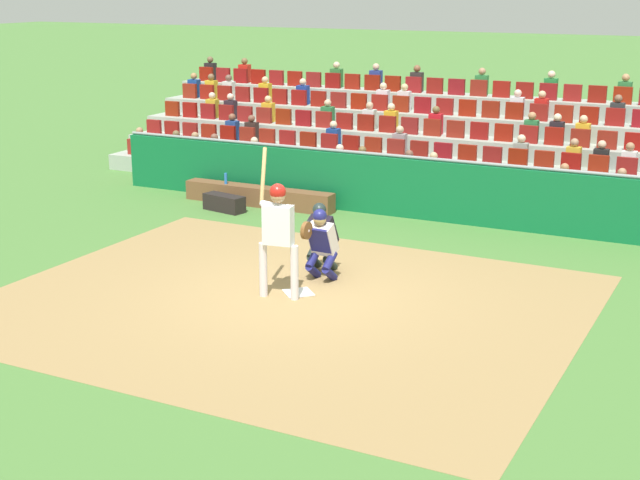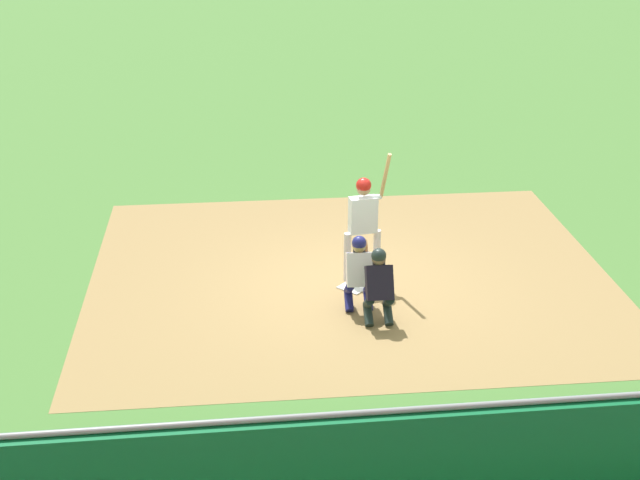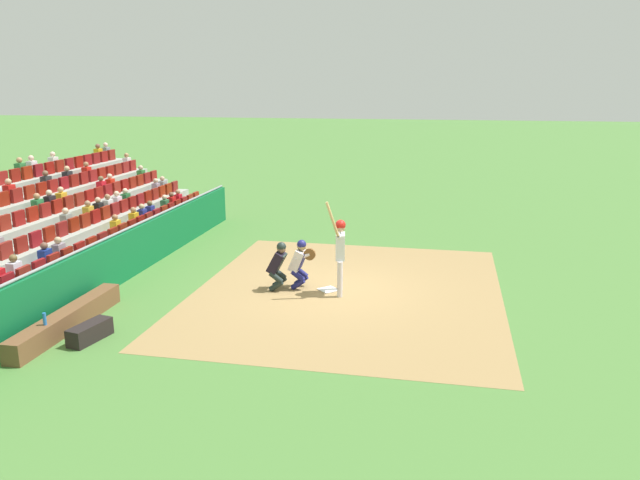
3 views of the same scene
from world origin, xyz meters
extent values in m
plane|color=#4A7B37|center=(0.00, 0.00, 0.00)|extent=(160.00, 160.00, 0.00)
cube|color=#9D7C4D|center=(0.00, 0.50, 0.00)|extent=(9.25, 7.70, 0.01)
cube|color=white|center=(0.00, 0.00, 0.02)|extent=(0.62, 0.62, 0.02)
cylinder|color=silver|center=(-0.08, 0.28, 0.45)|extent=(0.15, 0.15, 0.90)
cylinder|color=silver|center=(0.45, 0.36, 0.45)|extent=(0.15, 0.15, 0.90)
cube|color=silver|center=(0.18, 0.32, 1.22)|extent=(0.50, 0.29, 0.64)
sphere|color=tan|center=(0.18, 0.32, 1.69)|extent=(0.23, 0.23, 0.23)
sphere|color=#B11A13|center=(0.18, 0.32, 1.76)|extent=(0.26, 0.26, 0.26)
cylinder|color=silver|center=(0.24, 0.31, 1.52)|extent=(0.50, 0.11, 0.14)
cylinder|color=silver|center=(0.43, 0.33, 1.52)|extent=(0.17, 0.13, 0.13)
cylinder|color=tan|center=(0.52, 0.18, 1.97)|extent=(0.15, 0.35, 0.86)
sphere|color=black|center=(0.48, 0.32, 1.55)|extent=(0.06, 0.06, 0.06)
cylinder|color=navy|center=(-0.20, -0.76, 0.15)|extent=(0.16, 0.39, 0.34)
cylinder|color=navy|center=(-0.20, -0.76, 0.37)|extent=(0.16, 0.39, 0.33)
cylinder|color=navy|center=(0.12, -0.77, 0.15)|extent=(0.16, 0.39, 0.34)
cylinder|color=navy|center=(0.12, -0.77, 0.37)|extent=(0.16, 0.39, 0.33)
cube|color=silver|center=(-0.04, -0.81, 0.73)|extent=(0.44, 0.45, 0.60)
cube|color=navy|center=(-0.04, -0.69, 0.73)|extent=(0.39, 0.24, 0.45)
sphere|color=#A2834D|center=(-0.04, -0.70, 1.10)|extent=(0.22, 0.22, 0.22)
cube|color=black|center=(-0.04, -0.70, 1.10)|extent=(0.20, 0.12, 0.20)
sphere|color=navy|center=(-0.04, -0.70, 1.16)|extent=(0.24, 0.24, 0.24)
cylinder|color=brown|center=(0.09, -0.47, 0.95)|extent=(0.08, 0.30, 0.30)
cylinder|color=silver|center=(0.11, -0.65, 0.88)|extent=(0.14, 0.40, 0.22)
cylinder|color=#1F2A28|center=(0.04, -1.28, 0.15)|extent=(0.15, 0.39, 0.34)
cylinder|color=#1F2A28|center=(0.04, -1.28, 0.37)|extent=(0.15, 0.38, 0.33)
cylinder|color=#1F2A28|center=(0.36, -1.28, 0.15)|extent=(0.15, 0.39, 0.34)
cylinder|color=#1F2A28|center=(0.36, -1.28, 0.37)|extent=(0.15, 0.38, 0.33)
cube|color=black|center=(0.20, -1.30, 0.72)|extent=(0.43, 0.48, 0.60)
cube|color=#1F2A28|center=(0.20, -1.19, 0.72)|extent=(0.38, 0.27, 0.43)
sphere|color=brown|center=(0.20, -1.17, 1.08)|extent=(0.22, 0.22, 0.22)
cube|color=black|center=(0.20, -1.17, 1.08)|extent=(0.20, 0.13, 0.19)
sphere|color=#1F2A28|center=(0.20, -1.17, 1.14)|extent=(0.24, 0.24, 0.24)
cube|color=#0F6535|center=(0.00, -5.54, 0.64)|extent=(15.08, 0.24, 1.28)
cylinder|color=gray|center=(0.00, -5.54, 1.32)|extent=(15.08, 0.07, 0.07)
cube|color=brown|center=(3.65, -4.99, 0.22)|extent=(3.71, 0.40, 0.44)
cylinder|color=blue|center=(4.47, -4.92, 0.57)|extent=(0.07, 0.07, 0.26)
cube|color=black|center=(4.08, -4.21, 0.18)|extent=(1.05, 0.55, 0.37)
cube|color=#9FA79B|center=(0.00, -7.24, 0.21)|extent=(18.79, 0.90, 0.41)
cube|color=maroon|center=(-3.91, -7.10, 0.62)|extent=(0.44, 0.10, 0.42)
cube|color=gold|center=(-3.91, -7.34, 0.67)|extent=(0.32, 0.22, 0.52)
sphere|color=#AE7D5B|center=(-3.91, -7.34, 1.03)|extent=(0.19, 0.19, 0.19)
cube|color=maroon|center=(-3.31, -7.10, 0.62)|extent=(0.44, 0.10, 0.42)
cube|color=maroon|center=(-2.71, -7.10, 0.62)|extent=(0.44, 0.10, 0.42)
cube|color=gold|center=(-2.71, -7.34, 0.67)|extent=(0.32, 0.22, 0.52)
sphere|color=#AE724D|center=(-2.71, -7.34, 1.03)|extent=(0.19, 0.19, 0.19)
cube|color=maroon|center=(-2.11, -7.10, 0.62)|extent=(0.44, 0.10, 0.42)
cube|color=maroon|center=(-1.51, -7.10, 0.62)|extent=(0.44, 0.10, 0.42)
cube|color=maroon|center=(-0.90, -7.10, 0.62)|extent=(0.44, 0.10, 0.42)
cube|color=maroon|center=(-0.30, -7.10, 0.62)|extent=(0.44, 0.10, 0.42)
cube|color=maroon|center=(0.30, -7.10, 0.62)|extent=(0.44, 0.10, 0.42)
cube|color=gray|center=(0.30, -7.34, 0.67)|extent=(0.32, 0.22, 0.52)
sphere|color=tan|center=(0.30, -7.34, 1.03)|extent=(0.19, 0.19, 0.19)
cube|color=maroon|center=(0.90, -7.10, 0.62)|extent=(0.44, 0.10, 0.42)
cube|color=navy|center=(0.90, -7.34, 0.67)|extent=(0.32, 0.22, 0.52)
sphere|color=brown|center=(0.90, -7.34, 1.03)|extent=(0.19, 0.19, 0.19)
cube|color=maroon|center=(1.51, -7.10, 0.62)|extent=(0.44, 0.10, 0.42)
cube|color=maroon|center=(2.11, -7.10, 0.62)|extent=(0.44, 0.10, 0.42)
cube|color=silver|center=(2.11, -7.34, 0.67)|extent=(0.32, 0.22, 0.52)
sphere|color=brown|center=(2.11, -7.34, 1.03)|extent=(0.19, 0.19, 0.19)
cube|color=maroon|center=(2.71, -7.10, 0.62)|extent=(0.44, 0.10, 0.42)
cube|color=red|center=(2.71, -7.34, 0.67)|extent=(0.32, 0.22, 0.52)
sphere|color=beige|center=(2.71, -7.34, 1.03)|extent=(0.19, 0.19, 0.19)
cube|color=maroon|center=(3.31, -7.10, 0.62)|extent=(0.44, 0.10, 0.42)
cube|color=maroon|center=(3.91, -7.10, 0.62)|extent=(0.44, 0.10, 0.42)
cube|color=maroon|center=(4.52, -7.10, 0.62)|extent=(0.44, 0.10, 0.42)
cube|color=maroon|center=(5.12, -7.10, 0.62)|extent=(0.44, 0.10, 0.42)
cube|color=white|center=(5.12, -7.34, 0.67)|extent=(0.32, 0.22, 0.52)
sphere|color=beige|center=(5.12, -7.34, 1.03)|extent=(0.19, 0.19, 0.19)
cube|color=maroon|center=(5.72, -7.10, 0.62)|extent=(0.44, 0.10, 0.42)
cube|color=maroon|center=(6.32, -7.10, 0.62)|extent=(0.44, 0.10, 0.42)
cube|color=gold|center=(6.32, -7.34, 0.67)|extent=(0.32, 0.22, 0.52)
sphere|color=brown|center=(6.32, -7.34, 1.03)|extent=(0.19, 0.19, 0.19)
cube|color=maroon|center=(6.92, -7.10, 0.62)|extent=(0.44, 0.10, 0.42)
cube|color=navy|center=(6.92, -7.34, 0.67)|extent=(0.32, 0.22, 0.52)
sphere|color=#A17856|center=(6.92, -7.34, 1.03)|extent=(0.19, 0.19, 0.19)
cube|color=maroon|center=(7.53, -7.10, 0.62)|extent=(0.44, 0.10, 0.42)
cube|color=#2F272F|center=(7.53, -7.34, 0.67)|extent=(0.32, 0.22, 0.52)
sphere|color=brown|center=(7.53, -7.34, 1.03)|extent=(0.19, 0.19, 0.19)
cube|color=maroon|center=(8.13, -7.10, 0.62)|extent=(0.44, 0.10, 0.42)
cube|color=maroon|center=(8.73, -7.10, 0.62)|extent=(0.44, 0.10, 0.42)
cube|color=red|center=(8.73, -7.34, 0.67)|extent=(0.32, 0.22, 0.52)
sphere|color=#A97A58|center=(8.73, -7.34, 1.03)|extent=(0.19, 0.19, 0.19)
cube|color=#9FA79B|center=(0.00, -8.14, 0.41)|extent=(18.79, 0.90, 0.82)
cube|color=maroon|center=(-3.91, -8.00, 1.03)|extent=(0.44, 0.10, 0.42)
cube|color=silver|center=(-3.91, -8.24, 1.08)|extent=(0.32, 0.22, 0.52)
sphere|color=#A17350|center=(-3.91, -8.24, 1.44)|extent=(0.19, 0.19, 0.19)
cube|color=maroon|center=(-3.31, -8.00, 1.03)|extent=(0.44, 0.10, 0.42)
cube|color=black|center=(-3.31, -8.24, 1.08)|extent=(0.32, 0.22, 0.52)
sphere|color=tan|center=(-3.31, -8.24, 1.44)|extent=(0.19, 0.19, 0.19)
cube|color=maroon|center=(-2.71, -8.00, 1.03)|extent=(0.44, 0.10, 0.42)
cube|color=gold|center=(-2.71, -8.24, 1.08)|extent=(0.32, 0.22, 0.52)
sphere|color=#A47C5D|center=(-2.71, -8.24, 1.44)|extent=(0.19, 0.19, 0.19)
cube|color=maroon|center=(-2.11, -8.00, 1.03)|extent=(0.44, 0.10, 0.42)
cube|color=maroon|center=(-1.51, -8.00, 1.03)|extent=(0.44, 0.10, 0.42)
cube|color=gray|center=(-1.51, -8.24, 1.08)|extent=(0.32, 0.22, 0.52)
sphere|color=beige|center=(-1.51, -8.24, 1.44)|extent=(0.19, 0.19, 0.19)
cube|color=maroon|center=(-0.90, -8.00, 1.03)|extent=(0.44, 0.10, 0.42)
cube|color=maroon|center=(-0.30, -8.00, 1.03)|extent=(0.44, 0.10, 0.42)
cube|color=maroon|center=(0.30, -8.00, 1.03)|extent=(0.44, 0.10, 0.42)
cube|color=maroon|center=(0.90, -8.00, 1.03)|extent=(0.44, 0.10, 0.42)
cube|color=maroon|center=(1.51, -8.00, 1.03)|extent=(0.44, 0.10, 0.42)
cube|color=gray|center=(1.51, -8.24, 1.08)|extent=(0.32, 0.22, 0.52)
sphere|color=#CEB08B|center=(1.51, -8.24, 1.44)|extent=(0.19, 0.19, 0.19)
cube|color=maroon|center=(2.11, -8.00, 1.03)|extent=(0.44, 0.10, 0.42)
cube|color=maroon|center=(2.71, -8.00, 1.03)|extent=(0.44, 0.10, 0.42)
cube|color=maroon|center=(3.31, -8.00, 1.03)|extent=(0.44, 0.10, 0.42)
cube|color=navy|center=(3.31, -8.24, 1.08)|extent=(0.32, 0.22, 0.52)
sphere|color=beige|center=(3.31, -8.24, 1.44)|extent=(0.19, 0.19, 0.19)
cube|color=maroon|center=(3.91, -8.00, 1.03)|extent=(0.44, 0.10, 0.42)
cube|color=maroon|center=(4.52, -8.00, 1.03)|extent=(0.44, 0.10, 0.42)
cube|color=maroon|center=(5.12, -8.00, 1.03)|extent=(0.44, 0.10, 0.42)
cube|color=maroon|center=(5.72, -8.00, 1.03)|extent=(0.44, 0.10, 0.42)
cube|color=#30221F|center=(5.72, -8.24, 1.08)|extent=(0.32, 0.22, 0.52)
sphere|color=brown|center=(5.72, -8.24, 1.44)|extent=(0.19, 0.19, 0.19)
cube|color=maroon|center=(6.32, -8.00, 1.03)|extent=(0.44, 0.10, 0.42)
cube|color=navy|center=(6.32, -8.24, 1.08)|extent=(0.32, 0.22, 0.52)
sphere|color=brown|center=(6.32, -8.24, 1.44)|extent=(0.19, 0.19, 0.19)
cube|color=maroon|center=(6.92, -8.00, 1.03)|extent=(0.44, 0.10, 0.42)
cube|color=maroon|center=(7.53, -8.00, 1.03)|extent=(0.44, 0.10, 0.42)
cube|color=maroon|center=(8.13, -8.00, 1.03)|extent=(0.44, 0.10, 0.42)
cube|color=maroon|center=(8.73, -8.00, 1.03)|extent=(0.44, 0.10, 0.42)
cube|color=#9FA79B|center=(0.00, -9.04, 0.62)|extent=(18.79, 0.90, 1.23)
cube|color=maroon|center=(-3.91, -8.90, 1.44)|extent=(0.44, 0.10, 0.42)
cube|color=maroon|center=(-3.31, -8.90, 1.44)|extent=(0.44, 0.10, 0.42)
cube|color=maroon|center=(-2.71, -8.90, 1.44)|extent=(0.44, 0.10, 0.42)
cube|color=gold|center=(-2.71, -9.14, 1.49)|extent=(0.32, 0.22, 0.52)
sphere|color=#D9AB82|center=(-2.71, -9.14, 1.85)|extent=(0.19, 0.19, 0.19)
cube|color=maroon|center=(-2.11, -8.90, 1.44)|extent=(0.44, 0.10, 0.42)
cube|color=black|center=(-2.11, -9.14, 1.49)|extent=(0.32, 0.22, 0.52)
sphere|color=beige|center=(-2.11, -9.14, 1.85)|extent=(0.19, 0.19, 0.19)
cube|color=maroon|center=(-1.51, -8.90, 1.44)|extent=(0.44, 0.10, 0.42)
cube|color=#2A7840|center=(-1.51, -9.14, 1.49)|extent=(0.32, 0.22, 0.52)
sphere|color=#B07951|center=(-1.51, -9.14, 1.85)|extent=(0.19, 0.19, 0.19)
cube|color=maroon|center=(-0.90, -8.90, 1.44)|extent=(0.44, 0.10, 0.42)
cube|color=maroon|center=(-0.30, -8.90, 1.44)|extent=(0.44, 0.10, 0.42)
cube|color=maroon|center=(0.30, -8.90, 1.44)|extent=(0.44, 0.10, 0.42)
cube|color=maroon|center=(0.90, -8.90, 1.44)|extent=(0.44, 0.10, 0.42)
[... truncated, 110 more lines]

